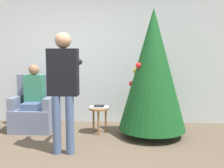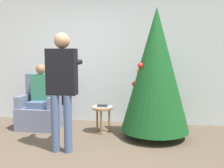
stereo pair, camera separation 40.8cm
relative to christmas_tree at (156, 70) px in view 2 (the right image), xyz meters
The scene contains 9 objects.
ground_plane 2.12m from the christmas_tree, 132.70° to the right, with size 14.00×14.00×0.00m, color brown.
wall_back 1.53m from the christmas_tree, 142.33° to the left, with size 8.00×0.06×2.70m.
christmas_tree is the anchor object (origin of this frame).
armchair 2.35m from the christmas_tree, behind, with size 0.76×0.64×1.04m.
person_seated 2.26m from the christmas_tree, behind, with size 0.36×0.46×1.24m.
person_standing 1.60m from the christmas_tree, 147.78° to the right, with size 0.44×0.57×1.74m.
side_stool 1.23m from the christmas_tree, behind, with size 0.37×0.37×0.47m.
laptop 1.17m from the christmas_tree, behind, with size 0.34×0.21×0.02m.
book 1.16m from the christmas_tree, behind, with size 0.18×0.11×0.02m.
Camera 2 is at (1.17, -3.16, 1.45)m, focal length 42.00 mm.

